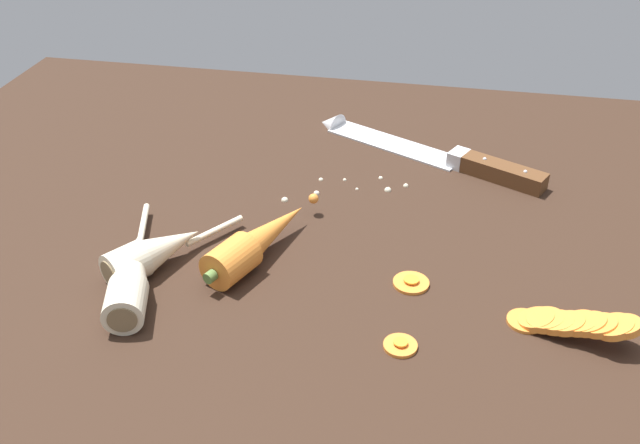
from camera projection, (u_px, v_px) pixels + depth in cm
name	position (u px, v px, depth cm)	size (l,w,h in cm)	color
ground_plane	(323.00, 238.00, 85.84)	(120.00, 90.00, 4.00)	#332116
chefs_knife	(420.00, 150.00, 99.28)	(32.65, 18.31, 4.18)	silver
whole_carrot	(258.00, 241.00, 78.00)	(9.76, 18.21, 4.20)	orange
parsnip_front	(155.00, 252.00, 76.50)	(11.64, 15.41, 4.00)	beige
parsnip_mid_left	(131.00, 274.00, 73.19)	(8.58, 21.54, 4.00)	beige
carrot_slice_stack	(572.00, 323.00, 67.76)	(11.74, 5.47, 3.93)	orange
carrot_slice_stray_near	(411.00, 282.00, 74.84)	(3.77, 3.77, 0.70)	orange
carrot_slice_stray_mid	(400.00, 344.00, 66.88)	(3.19, 3.19, 0.70)	orange
mince_crumbs	(345.00, 188.00, 91.00)	(15.07, 8.52, 0.87)	beige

